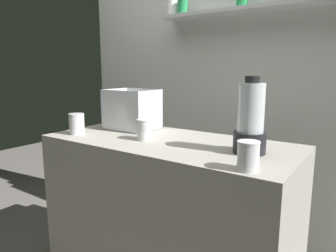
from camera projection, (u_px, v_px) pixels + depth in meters
counter at (168, 216)px, 1.79m from camera, size 1.40×0.64×0.90m
back_wall_unit at (227, 72)px, 2.26m from camera, size 2.60×0.24×2.50m
carrot_display_bin at (132, 117)px, 2.02m from camera, size 0.32×0.25×0.26m
blender_pitcher at (251, 122)px, 1.42m from camera, size 0.15×0.15×0.36m
juice_cup_beet_far_left at (77, 125)px, 1.86m from camera, size 0.09×0.09×0.13m
juice_cup_pomegranate_left at (145, 131)px, 1.71m from camera, size 0.09×0.09×0.12m
juice_cup_pomegranate_middle at (248, 157)px, 1.18m from camera, size 0.09×0.09×0.12m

